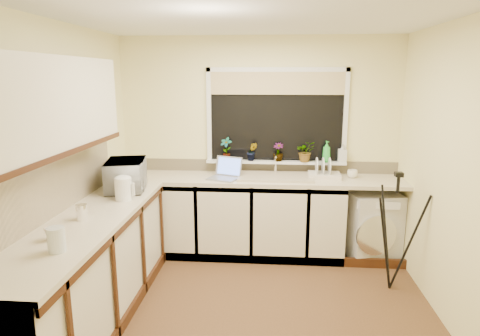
# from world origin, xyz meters

# --- Properties ---
(floor) EXTENTS (3.20, 3.20, 0.00)m
(floor) POSITION_xyz_m (0.00, 0.00, 0.00)
(floor) COLOR brown
(floor) RESTS_ON ground
(ceiling) EXTENTS (3.20, 3.20, 0.00)m
(ceiling) POSITION_xyz_m (0.00, 0.00, 2.45)
(ceiling) COLOR white
(ceiling) RESTS_ON ground
(wall_back) EXTENTS (3.20, 0.00, 3.20)m
(wall_back) POSITION_xyz_m (0.00, 1.50, 1.23)
(wall_back) COLOR #FAEFA6
(wall_back) RESTS_ON ground
(wall_front) EXTENTS (3.20, 0.00, 3.20)m
(wall_front) POSITION_xyz_m (0.00, -1.50, 1.23)
(wall_front) COLOR #FAEFA6
(wall_front) RESTS_ON ground
(wall_left) EXTENTS (0.00, 3.00, 3.00)m
(wall_left) POSITION_xyz_m (-1.60, 0.00, 1.23)
(wall_left) COLOR #FAEFA6
(wall_left) RESTS_ON ground
(wall_right) EXTENTS (0.00, 3.00, 3.00)m
(wall_right) POSITION_xyz_m (1.60, 0.00, 1.23)
(wall_right) COLOR #FAEFA6
(wall_right) RESTS_ON ground
(base_cabinet_back) EXTENTS (2.55, 0.60, 0.86)m
(base_cabinet_back) POSITION_xyz_m (-0.33, 1.20, 0.43)
(base_cabinet_back) COLOR silver
(base_cabinet_back) RESTS_ON floor
(base_cabinet_left) EXTENTS (0.54, 2.40, 0.86)m
(base_cabinet_left) POSITION_xyz_m (-1.30, -0.30, 0.43)
(base_cabinet_left) COLOR silver
(base_cabinet_left) RESTS_ON floor
(worktop_back) EXTENTS (3.20, 0.60, 0.04)m
(worktop_back) POSITION_xyz_m (0.00, 1.20, 0.88)
(worktop_back) COLOR beige
(worktop_back) RESTS_ON base_cabinet_back
(worktop_left) EXTENTS (0.60, 2.40, 0.04)m
(worktop_left) POSITION_xyz_m (-1.30, -0.30, 0.88)
(worktop_left) COLOR beige
(worktop_left) RESTS_ON base_cabinet_left
(upper_cabinet) EXTENTS (0.28, 1.90, 0.70)m
(upper_cabinet) POSITION_xyz_m (-1.44, -0.45, 1.80)
(upper_cabinet) COLOR silver
(upper_cabinet) RESTS_ON wall_left
(splashback_left) EXTENTS (0.02, 2.40, 0.45)m
(splashback_left) POSITION_xyz_m (-1.59, -0.30, 1.12)
(splashback_left) COLOR beige
(splashback_left) RESTS_ON wall_left
(splashback_back) EXTENTS (3.20, 0.02, 0.14)m
(splashback_back) POSITION_xyz_m (0.00, 1.49, 0.97)
(splashback_back) COLOR beige
(splashback_back) RESTS_ON wall_back
(window_glass) EXTENTS (1.50, 0.02, 1.00)m
(window_glass) POSITION_xyz_m (0.20, 1.49, 1.55)
(window_glass) COLOR black
(window_glass) RESTS_ON wall_back
(window_blind) EXTENTS (1.50, 0.02, 0.25)m
(window_blind) POSITION_xyz_m (0.20, 1.46, 1.92)
(window_blind) COLOR tan
(window_blind) RESTS_ON wall_back
(windowsill) EXTENTS (1.60, 0.14, 0.03)m
(windowsill) POSITION_xyz_m (0.20, 1.43, 1.04)
(windowsill) COLOR white
(windowsill) RESTS_ON wall_back
(sink) EXTENTS (0.82, 0.46, 0.03)m
(sink) POSITION_xyz_m (0.20, 1.20, 0.91)
(sink) COLOR tan
(sink) RESTS_ON worktop_back
(faucet) EXTENTS (0.03, 0.03, 0.24)m
(faucet) POSITION_xyz_m (0.20, 1.38, 1.02)
(faucet) COLOR silver
(faucet) RESTS_ON worktop_back
(washing_machine) EXTENTS (0.64, 0.63, 0.76)m
(washing_machine) POSITION_xyz_m (1.27, 1.21, 0.38)
(washing_machine) COLOR silver
(washing_machine) RESTS_ON floor
(laptop) EXTENTS (0.39, 0.38, 0.23)m
(laptop) POSITION_xyz_m (-0.35, 1.14, 0.96)
(laptop) COLOR gray
(laptop) RESTS_ON worktop_back
(kettle) EXTENTS (0.15, 0.15, 0.20)m
(kettle) POSITION_xyz_m (-1.18, 0.25, 1.00)
(kettle) COLOR white
(kettle) RESTS_ON worktop_left
(dish_rack) EXTENTS (0.36, 0.27, 0.05)m
(dish_rack) POSITION_xyz_m (0.74, 1.24, 0.93)
(dish_rack) COLOR silver
(dish_rack) RESTS_ON worktop_back
(tripod) EXTENTS (0.70, 0.70, 1.15)m
(tripod) POSITION_xyz_m (1.31, 0.48, 0.58)
(tripod) COLOR black
(tripod) RESTS_ON floor
(glass_jug) EXTENTS (0.11, 0.11, 0.16)m
(glass_jug) POSITION_xyz_m (-1.21, -0.90, 0.98)
(glass_jug) COLOR silver
(glass_jug) RESTS_ON worktop_left
(steel_jar) EXTENTS (0.09, 0.09, 0.12)m
(steel_jar) POSITION_xyz_m (-1.33, -0.30, 0.96)
(steel_jar) COLOR white
(steel_jar) RESTS_ON worktop_left
(microwave) EXTENTS (0.47, 0.60, 0.29)m
(microwave) POSITION_xyz_m (-1.28, 0.60, 1.05)
(microwave) COLOR silver
(microwave) RESTS_ON worktop_left
(plant_a) EXTENTS (0.17, 0.14, 0.27)m
(plant_a) POSITION_xyz_m (-0.37, 1.40, 1.18)
(plant_a) COLOR #999999
(plant_a) RESTS_ON windowsill
(plant_b) EXTENTS (0.13, 0.11, 0.21)m
(plant_b) POSITION_xyz_m (-0.07, 1.39, 1.16)
(plant_b) COLOR #999999
(plant_b) RESTS_ON windowsill
(plant_c) EXTENTS (0.13, 0.13, 0.21)m
(plant_c) POSITION_xyz_m (0.23, 1.40, 1.15)
(plant_c) COLOR #999999
(plant_c) RESTS_ON windowsill
(plant_d) EXTENTS (0.24, 0.21, 0.24)m
(plant_d) POSITION_xyz_m (0.54, 1.39, 1.17)
(plant_d) COLOR #999999
(plant_d) RESTS_ON windowsill
(soap_bottle_green) EXTENTS (0.12, 0.12, 0.24)m
(soap_bottle_green) POSITION_xyz_m (0.77, 1.39, 1.17)
(soap_bottle_green) COLOR green
(soap_bottle_green) RESTS_ON windowsill
(soap_bottle_clear) EXTENTS (0.10, 0.10, 0.21)m
(soap_bottle_clear) POSITION_xyz_m (0.95, 1.42, 1.16)
(soap_bottle_clear) COLOR #999999
(soap_bottle_clear) RESTS_ON windowsill
(cup_back) EXTENTS (0.14, 0.14, 0.09)m
(cup_back) POSITION_xyz_m (1.05, 1.27, 0.94)
(cup_back) COLOR white
(cup_back) RESTS_ON worktop_back
(cup_left) EXTENTS (0.12, 0.12, 0.09)m
(cup_left) POSITION_xyz_m (-1.35, -0.71, 0.94)
(cup_left) COLOR beige
(cup_left) RESTS_ON worktop_left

